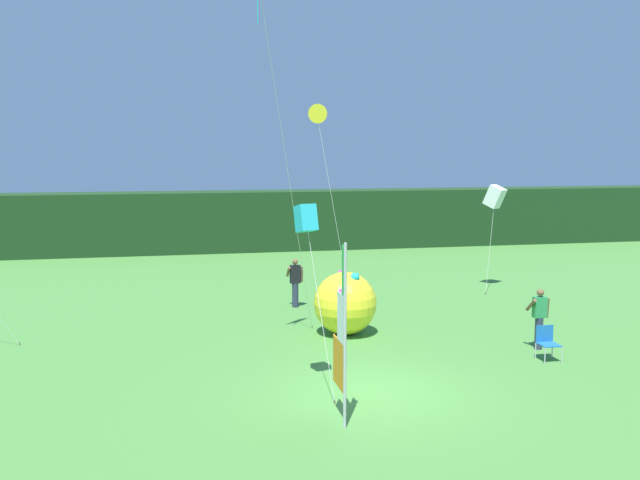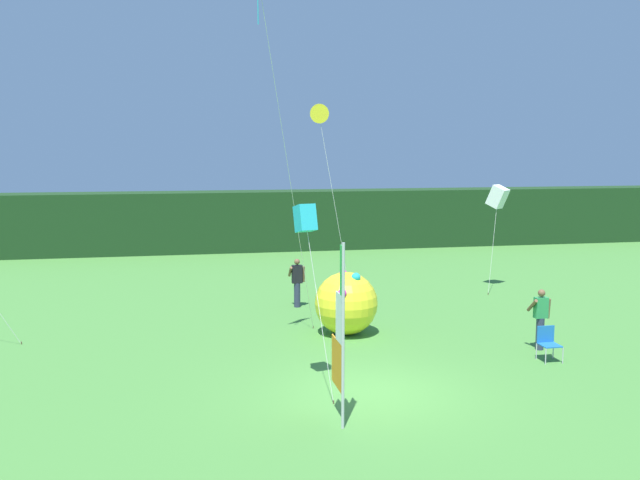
{
  "view_description": "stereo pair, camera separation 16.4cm",
  "coord_description": "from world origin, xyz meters",
  "px_view_note": "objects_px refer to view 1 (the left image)",
  "views": [
    {
      "loc": [
        -4.31,
        -14.86,
        5.5
      ],
      "look_at": [
        -0.78,
        2.09,
        3.24
      ],
      "focal_mm": 39.67,
      "sensor_mm": 36.0,
      "label": 1
    },
    {
      "loc": [
        -4.15,
        -14.89,
        5.5
      ],
      "look_at": [
        -0.78,
        2.09,
        3.24
      ],
      "focal_mm": 39.67,
      "sensor_mm": 36.0,
      "label": 2
    }
  ],
  "objects_px": {
    "kite_yellow_delta_4": "(317,115)",
    "kite_white_box_3": "(495,197)",
    "banner_flag": "(341,337)",
    "folding_chair": "(547,341)",
    "person_mid_field": "(295,281)",
    "inflatable_balloon": "(345,303)",
    "person_near_banner": "(539,317)",
    "kite_cyan_box_1": "(306,219)"
  },
  "relations": [
    {
      "from": "person_near_banner",
      "to": "inflatable_balloon",
      "type": "xyz_separation_m",
      "value": [
        -4.85,
        2.6,
        0.04
      ]
    },
    {
      "from": "person_near_banner",
      "to": "person_mid_field",
      "type": "height_order",
      "value": "person_mid_field"
    },
    {
      "from": "inflatable_balloon",
      "to": "kite_yellow_delta_4",
      "type": "distance_m",
      "value": 6.65
    },
    {
      "from": "kite_white_box_3",
      "to": "kite_yellow_delta_4",
      "type": "bearing_deg",
      "value": -164.6
    },
    {
      "from": "kite_cyan_box_1",
      "to": "kite_yellow_delta_4",
      "type": "xyz_separation_m",
      "value": [
        1.87,
        7.93,
        2.67
      ]
    },
    {
      "from": "person_near_banner",
      "to": "kite_white_box_3",
      "type": "distance_m",
      "value": 8.94
    },
    {
      "from": "kite_white_box_3",
      "to": "person_near_banner",
      "type": "bearing_deg",
      "value": -106.99
    },
    {
      "from": "person_mid_field",
      "to": "banner_flag",
      "type": "bearing_deg",
      "value": -94.74
    },
    {
      "from": "kite_cyan_box_1",
      "to": "folding_chair",
      "type": "bearing_deg",
      "value": 7.6
    },
    {
      "from": "kite_cyan_box_1",
      "to": "kite_white_box_3",
      "type": "bearing_deg",
      "value": 46.9
    },
    {
      "from": "banner_flag",
      "to": "kite_yellow_delta_4",
      "type": "xyz_separation_m",
      "value": [
        1.57,
        10.12,
        4.82
      ]
    },
    {
      "from": "person_near_banner",
      "to": "kite_white_box_3",
      "type": "height_order",
      "value": "kite_white_box_3"
    },
    {
      "from": "kite_cyan_box_1",
      "to": "kite_yellow_delta_4",
      "type": "height_order",
      "value": "kite_yellow_delta_4"
    },
    {
      "from": "folding_chair",
      "to": "kite_cyan_box_1",
      "type": "height_order",
      "value": "kite_cyan_box_1"
    },
    {
      "from": "person_near_banner",
      "to": "inflatable_balloon",
      "type": "distance_m",
      "value": 5.5
    },
    {
      "from": "banner_flag",
      "to": "folding_chair",
      "type": "height_order",
      "value": "banner_flag"
    },
    {
      "from": "kite_white_box_3",
      "to": "kite_yellow_delta_4",
      "type": "distance_m",
      "value": 8.3
    },
    {
      "from": "inflatable_balloon",
      "to": "kite_yellow_delta_4",
      "type": "bearing_deg",
      "value": 92.16
    },
    {
      "from": "banner_flag",
      "to": "inflatable_balloon",
      "type": "bearing_deg",
      "value": 75.58
    },
    {
      "from": "kite_yellow_delta_4",
      "to": "kite_white_box_3",
      "type": "bearing_deg",
      "value": 15.4
    },
    {
      "from": "inflatable_balloon",
      "to": "kite_white_box_3",
      "type": "bearing_deg",
      "value": 37.08
    },
    {
      "from": "banner_flag",
      "to": "folding_chair",
      "type": "bearing_deg",
      "value": 26.1
    },
    {
      "from": "folding_chair",
      "to": "kite_cyan_box_1",
      "type": "relative_size",
      "value": 0.21
    },
    {
      "from": "banner_flag",
      "to": "kite_white_box_3",
      "type": "distance_m",
      "value": 15.28
    },
    {
      "from": "banner_flag",
      "to": "kite_yellow_delta_4",
      "type": "relative_size",
      "value": 0.53
    },
    {
      "from": "kite_cyan_box_1",
      "to": "banner_flag",
      "type": "bearing_deg",
      "value": -82.19
    },
    {
      "from": "person_mid_field",
      "to": "kite_yellow_delta_4",
      "type": "height_order",
      "value": "kite_yellow_delta_4"
    },
    {
      "from": "person_mid_field",
      "to": "inflatable_balloon",
      "type": "distance_m",
      "value": 3.96
    },
    {
      "from": "person_near_banner",
      "to": "kite_cyan_box_1",
      "type": "relative_size",
      "value": 0.39
    },
    {
      "from": "kite_white_box_3",
      "to": "kite_yellow_delta_4",
      "type": "xyz_separation_m",
      "value": [
        -7.47,
        -2.06,
        2.98
      ]
    },
    {
      "from": "banner_flag",
      "to": "kite_cyan_box_1",
      "type": "relative_size",
      "value": 0.87
    },
    {
      "from": "kite_white_box_3",
      "to": "folding_chair",
      "type": "bearing_deg",
      "value": -106.98
    },
    {
      "from": "person_near_banner",
      "to": "kite_cyan_box_1",
      "type": "height_order",
      "value": "kite_cyan_box_1"
    },
    {
      "from": "person_mid_field",
      "to": "folding_chair",
      "type": "relative_size",
      "value": 1.91
    },
    {
      "from": "banner_flag",
      "to": "folding_chair",
      "type": "xyz_separation_m",
      "value": [
        6.26,
        3.07,
        -1.26
      ]
    },
    {
      "from": "kite_yellow_delta_4",
      "to": "person_mid_field",
      "type": "bearing_deg",
      "value": 151.48
    },
    {
      "from": "person_mid_field",
      "to": "folding_chair",
      "type": "distance_m",
      "value": 9.19
    },
    {
      "from": "folding_chair",
      "to": "kite_white_box_3",
      "type": "distance_m",
      "value": 10.02
    },
    {
      "from": "banner_flag",
      "to": "person_near_banner",
      "type": "height_order",
      "value": "banner_flag"
    },
    {
      "from": "inflatable_balloon",
      "to": "kite_cyan_box_1",
      "type": "relative_size",
      "value": 0.45
    },
    {
      "from": "kite_white_box_3",
      "to": "banner_flag",
      "type": "bearing_deg",
      "value": -126.6
    },
    {
      "from": "inflatable_balloon",
      "to": "kite_cyan_box_1",
      "type": "height_order",
      "value": "kite_cyan_box_1"
    }
  ]
}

